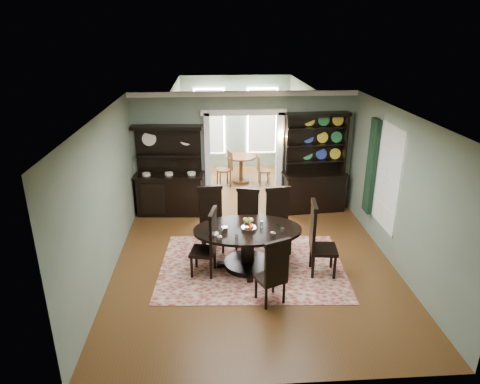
% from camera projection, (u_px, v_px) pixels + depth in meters
% --- Properties ---
extents(room, '(5.51, 6.01, 3.01)m').
position_uv_depth(room, '(255.00, 191.00, 7.94)').
color(room, '#553416').
rests_on(room, ground).
extents(parlor, '(3.51, 3.50, 3.01)m').
position_uv_depth(parlor, '(238.00, 128.00, 13.06)').
color(parlor, '#553416').
rests_on(parlor, ground).
extents(doorway_trim, '(2.08, 0.25, 2.57)m').
position_uv_depth(doorway_trim, '(244.00, 147.00, 10.67)').
color(doorway_trim, white).
rests_on(doorway_trim, floor).
extents(right_window, '(0.15, 1.47, 2.12)m').
position_uv_depth(right_window, '(379.00, 172.00, 8.91)').
color(right_window, white).
rests_on(right_window, wall_right).
extents(wall_sconce, '(0.27, 0.21, 0.21)m').
position_uv_depth(wall_sconce, '(283.00, 137.00, 10.49)').
color(wall_sconce, '#C17A33').
rests_on(wall_sconce, back_wall_right).
extents(rug, '(3.73, 2.77, 0.01)m').
position_uv_depth(rug, '(252.00, 266.00, 8.45)').
color(rug, maroon).
rests_on(rug, floor).
extents(dining_table, '(2.08, 1.93, 0.82)m').
position_uv_depth(dining_table, '(248.00, 240.00, 8.26)').
color(dining_table, black).
rests_on(dining_table, rug).
extents(centerpiece, '(1.43, 0.92, 0.24)m').
position_uv_depth(centerpiece, '(249.00, 226.00, 8.12)').
color(centerpiece, silver).
rests_on(centerpiece, dining_table).
extents(chair_far_left, '(0.57, 0.55, 1.37)m').
position_uv_depth(chair_far_left, '(211.00, 217.00, 8.94)').
color(chair_far_left, black).
rests_on(chair_far_left, rug).
extents(chair_far_mid, '(0.57, 0.55, 1.28)m').
position_uv_depth(chair_far_mid, '(247.00, 217.00, 9.06)').
color(chair_far_mid, black).
rests_on(chair_far_mid, rug).
extents(chair_far_right, '(0.56, 0.54, 1.38)m').
position_uv_depth(chair_far_right, '(278.00, 218.00, 8.88)').
color(chair_far_right, black).
rests_on(chair_far_right, rug).
extents(chair_end_left, '(0.55, 0.57, 1.33)m').
position_uv_depth(chair_end_left, '(209.00, 241.00, 7.96)').
color(chair_end_left, black).
rests_on(chair_end_left, rug).
extents(chair_end_right, '(0.57, 0.59, 1.45)m').
position_uv_depth(chair_end_right, '(318.00, 237.00, 7.96)').
color(chair_end_right, black).
rests_on(chair_end_right, rug).
extents(chair_near, '(0.60, 0.59, 1.26)m').
position_uv_depth(chair_near, '(274.00, 271.00, 7.08)').
color(chair_near, black).
rests_on(chair_near, rug).
extents(sideboard, '(1.73, 0.71, 2.23)m').
position_uv_depth(sideboard, '(170.00, 184.00, 10.62)').
color(sideboard, black).
rests_on(sideboard, floor).
extents(welsh_dresser, '(1.65, 0.73, 2.50)m').
position_uv_depth(welsh_dresser, '(314.00, 176.00, 10.78)').
color(welsh_dresser, black).
rests_on(welsh_dresser, floor).
extents(parlor_table, '(0.90, 0.90, 0.83)m').
position_uv_depth(parlor_table, '(241.00, 165.00, 12.83)').
color(parlor_table, brown).
rests_on(parlor_table, parlor_floor).
extents(parlor_chair_left, '(0.48, 0.47, 1.05)m').
position_uv_depth(parlor_chair_left, '(226.00, 167.00, 12.56)').
color(parlor_chair_left, brown).
rests_on(parlor_chair_left, parlor_floor).
extents(parlor_chair_right, '(0.37, 0.37, 0.88)m').
position_uv_depth(parlor_chair_right, '(262.00, 169.00, 12.68)').
color(parlor_chair_right, brown).
rests_on(parlor_chair_right, parlor_floor).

